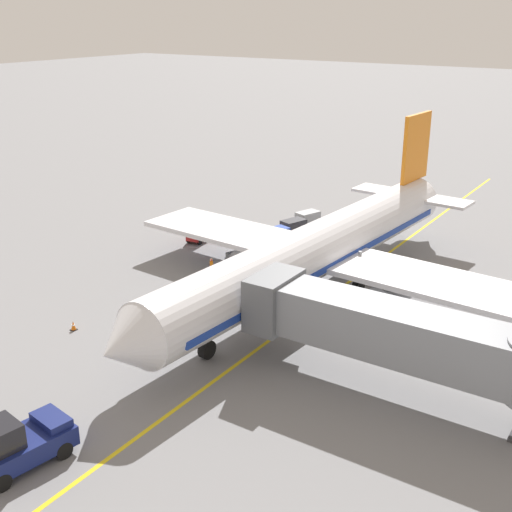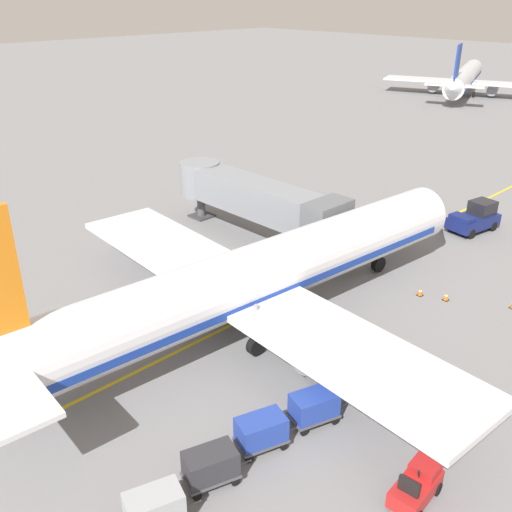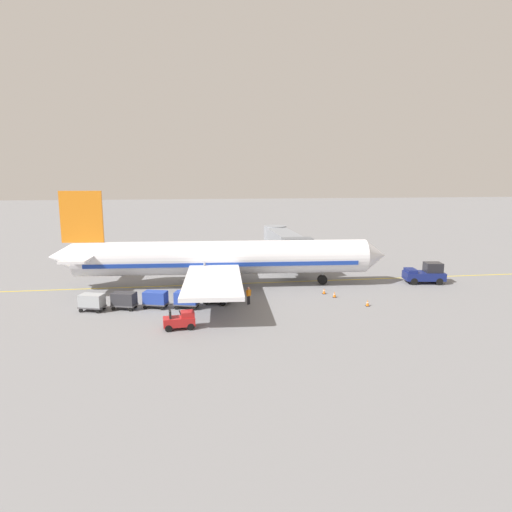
# 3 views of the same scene
# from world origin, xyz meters

# --- Properties ---
(ground_plane) EXTENTS (400.00, 400.00, 0.00)m
(ground_plane) POSITION_xyz_m (0.00, 0.00, 0.00)
(ground_plane) COLOR slate
(gate_lead_in_line) EXTENTS (0.24, 80.00, 0.01)m
(gate_lead_in_line) POSITION_xyz_m (0.00, 0.00, 0.00)
(gate_lead_in_line) COLOR gold
(gate_lead_in_line) RESTS_ON ground
(parked_airliner) EXTENTS (30.29, 37.35, 10.63)m
(parked_airliner) POSITION_xyz_m (1.02, 0.43, 3.19)
(parked_airliner) COLOR silver
(parked_airliner) RESTS_ON ground
(jet_bridge) EXTENTS (16.66, 3.50, 4.98)m
(jet_bridge) POSITION_xyz_m (-8.48, 9.62, 3.46)
(jet_bridge) COLOR gray
(jet_bridge) RESTS_ON ground
(pushback_tractor) EXTENTS (2.89, 4.70, 2.40)m
(pushback_tractor) POSITION_xyz_m (2.86, 23.81, 1.10)
(pushback_tractor) COLOR navy
(pushback_tractor) RESTS_ON ground
(baggage_tug_lead) EXTENTS (2.12, 2.77, 1.62)m
(baggage_tug_lead) POSITION_xyz_m (7.90, -0.45, 0.71)
(baggage_tug_lead) COLOR slate
(baggage_tug_lead) RESTS_ON ground
(baggage_tug_trailing) EXTENTS (1.49, 2.60, 1.62)m
(baggage_tug_trailing) POSITION_xyz_m (14.64, -3.83, 0.71)
(baggage_tug_trailing) COLOR #B21E1E
(baggage_tug_trailing) RESTS_ON ground
(baggage_cart_front) EXTENTS (1.91, 2.97, 1.58)m
(baggage_cart_front) POSITION_xyz_m (8.96, -3.35, 0.95)
(baggage_cart_front) COLOR #4C4C51
(baggage_cart_front) RESTS_ON ground
(baggage_cart_second_in_train) EXTENTS (1.91, 2.97, 1.58)m
(baggage_cart_second_in_train) POSITION_xyz_m (8.44, -6.21, 0.95)
(baggage_cart_second_in_train) COLOR #4C4C51
(baggage_cart_second_in_train) RESTS_ON ground
(baggage_cart_third_in_train) EXTENTS (1.91, 2.97, 1.58)m
(baggage_cart_third_in_train) POSITION_xyz_m (8.45, -9.05, 0.95)
(baggage_cart_third_in_train) COLOR #4C4C51
(baggage_cart_third_in_train) RESTS_ON ground
(baggage_cart_tail_end) EXTENTS (1.91, 2.97, 1.58)m
(baggage_cart_tail_end) POSITION_xyz_m (8.61, -11.87, 0.95)
(baggage_cart_tail_end) COLOR #4C4C51
(baggage_cart_tail_end) RESTS_ON ground
(ground_crew_wing_walker) EXTENTS (0.52, 0.63, 1.69)m
(ground_crew_wing_walker) POSITION_xyz_m (8.52, 2.53, 0.95)
(ground_crew_wing_walker) COLOR #232328
(ground_crew_wing_walker) RESTS_ON ground
(safety_cone_nose_left) EXTENTS (0.36, 0.36, 0.59)m
(safety_cone_nose_left) POSITION_xyz_m (7.33, 11.50, 0.29)
(safety_cone_nose_left) COLOR black
(safety_cone_nose_left) RESTS_ON ground
(safety_cone_wing_tip) EXTENTS (0.36, 0.36, 0.59)m
(safety_cone_wing_tip) POSITION_xyz_m (5.85, 10.86, 0.29)
(safety_cone_wing_tip) COLOR black
(safety_cone_wing_tip) RESTS_ON ground
(distant_taxiing_airliner) EXTENTS (28.34, 34.09, 10.10)m
(distant_taxiing_airliner) POSITION_xyz_m (-30.54, 84.54, 3.03)
(distant_taxiing_airliner) COLOR silver
(distant_taxiing_airliner) RESTS_ON ground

